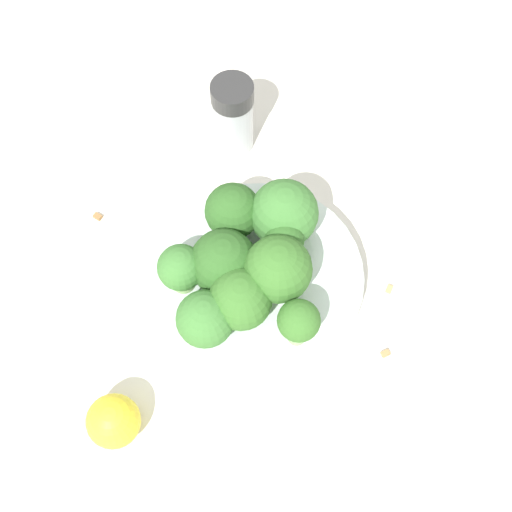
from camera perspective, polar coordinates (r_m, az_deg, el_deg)
name	(u,v)px	position (r m, az deg, el deg)	size (l,w,h in m)	color
ground_plane	(256,290)	(0.62, 0.00, -2.71)	(3.00, 3.00, 0.00)	silver
bowl	(256,282)	(0.61, 0.00, -2.11)	(0.18, 0.18, 0.03)	silver
broccoli_floret_0	(278,270)	(0.55, 1.76, -1.13)	(0.05, 0.05, 0.07)	#84AD66
broccoli_floret_1	(241,300)	(0.55, -1.24, -3.51)	(0.05, 0.05, 0.06)	#7A9E5B
broccoli_floret_2	(302,320)	(0.55, 3.72, -5.14)	(0.03, 0.03, 0.05)	#8EB770
broccoli_floret_3	(287,246)	(0.57, 2.47, 0.81)	(0.03, 0.03, 0.05)	#84AD66
broccoli_floret_4	(224,263)	(0.57, -2.59, -0.57)	(0.06, 0.06, 0.06)	#84AD66
broccoli_floret_5	(181,269)	(0.57, -6.02, -1.04)	(0.04, 0.04, 0.05)	#7A9E5B
broccoli_floret_6	(233,211)	(0.59, -1.86, 3.59)	(0.05, 0.05, 0.05)	#8EB770
broccoli_floret_7	(284,214)	(0.59, 2.26, 3.39)	(0.06, 0.06, 0.06)	#7A9E5B
broccoli_floret_8	(205,319)	(0.55, -4.09, -5.08)	(0.05, 0.05, 0.05)	#8EB770
pepper_shaker	(233,116)	(0.67, -1.84, 11.14)	(0.04, 0.04, 0.08)	#B2B7BC
lemon_wedge	(113,421)	(0.58, -11.33, -12.83)	(0.04, 0.04, 0.04)	yellow
almond_crumb_0	(386,353)	(0.61, 10.35, -7.62)	(0.01, 0.00, 0.01)	#AD7F4C
almond_crumb_1	(390,288)	(0.63, 10.64, -2.55)	(0.01, 0.00, 0.01)	tan
almond_crumb_2	(97,216)	(0.67, -12.58, 3.18)	(0.01, 0.01, 0.01)	olive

